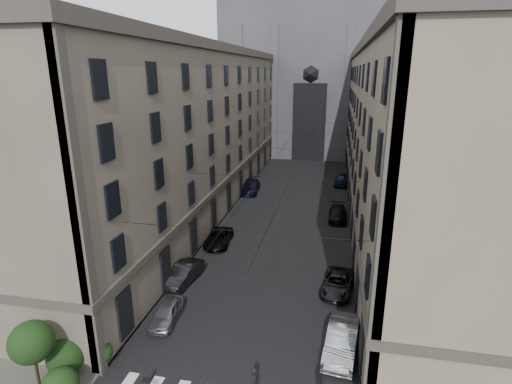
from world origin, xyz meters
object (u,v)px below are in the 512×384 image
Objects in this scene: car_right_midnear at (337,283)px; pedestrian at (255,384)px; car_left_midfar at (218,238)px; car_left_far at (250,186)px; car_right_midfar at (338,214)px; car_right_far at (342,180)px; car_left_near at (167,313)px; car_left_midnear at (183,274)px; car_right_near at (342,340)px; gothic_tower at (315,62)px.

car_right_midnear is 2.48× the size of pedestrian.
car_left_far is (-0.62, 17.59, 0.15)m from car_left_midfar.
car_right_midfar is at bearing -25.80° from pedestrian.
car_right_far is (0.53, 14.61, 0.11)m from car_right_midfar.
car_right_far is at bearing 88.55° from car_right_midfar.
pedestrian reaches higher than car_left_near.
car_right_near is at bearing -18.29° from car_left_midnear.
car_left_midfar is 17.71m from car_right_near.
gothic_tower is 66.80m from car_right_near.
pedestrian is at bearing -81.44° from car_left_far.
pedestrian is at bearing -126.95° from car_right_near.
pedestrian is (-4.04, -26.98, 0.23)m from car_right_midfar.
car_left_midnear is 0.92× the size of car_right_near.
car_right_far is 41.84m from pedestrian.
car_left_midnear is 7.61m from car_left_midfar.
car_left_midfar is 19.32m from pedestrian.
car_left_near is 0.82× the size of car_left_midnear.
gothic_tower is 32.69m from car_right_far.
car_left_far is at bearing -100.54° from gothic_tower.
car_right_midfar reaches higher than car_left_midfar.
pedestrian is (7.21, -17.92, 0.28)m from car_left_midfar.
car_left_far is 1.20× the size of car_right_midnear.
gothic_tower is at bearing 91.34° from car_left_midnear.
car_right_far is (11.78, 23.67, 0.15)m from car_left_midfar.
car_right_near is at bearing -72.46° from car_left_far.
car_left_far is (0.00, 25.17, 0.06)m from car_left_midnear.
car_left_near is (-5.42, -63.50, -17.16)m from gothic_tower.
car_left_midnear reaches higher than car_right_midfar.
car_left_far is 26.81m from car_right_midnear.
car_left_midnear reaches higher than car_left_near.
car_left_midfar is 2.55× the size of pedestrian.
car_left_midnear is 0.95× the size of car_left_midfar.
car_left_midnear is 13.50m from car_right_near.
car_right_midfar is at bearing 59.22° from car_left_near.
car_right_midfar is (11.08, 21.65, 0.07)m from car_left_near.
car_left_midfar is 12.97m from car_right_midnear.
car_left_far is at bearing 97.39° from car_left_midnear.
pedestrian is at bearing -45.48° from car_left_midnear.
gothic_tower is 61.23m from car_left_midnear.
car_right_near is (5.97, -64.33, -16.98)m from gothic_tower.
car_left_midnear reaches higher than car_right_midnear.
car_right_far reaches higher than car_left_near.
car_right_midnear is 0.95× the size of car_right_midfar.
car_left_far is (-0.78, 30.19, 0.18)m from car_left_near.
car_left_near is at bearing 35.63° from pedestrian.
gothic_tower is 11.67× the size of car_right_near.
car_right_midfar is at bearing 61.88° from car_left_midnear.
car_left_near is 0.67× the size of car_left_far.
car_left_far reaches higher than car_right_midnear.
car_left_near is at bearing -143.68° from car_right_midnear.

